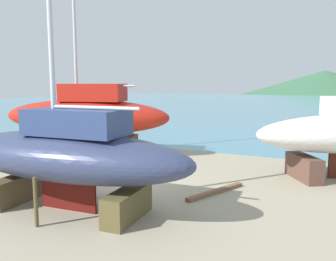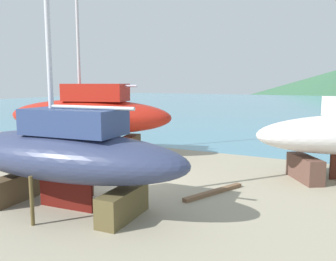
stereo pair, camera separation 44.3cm
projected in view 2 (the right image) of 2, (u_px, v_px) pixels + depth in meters
The scene contains 6 objects.
ground_plane at pixel (78, 205), 12.46m from camera, with size 44.93×44.93×0.00m, color #9E957D.
sea_water at pixel (308, 105), 70.08m from camera, with size 151.69×109.55×0.01m, color teal.
headland_hill at pixel (335, 92), 178.13m from camera, with size 142.21×142.21×21.40m, color #396746.
sailboat_large_starboard at pixel (65, 154), 11.81m from camera, with size 9.28×3.58×15.32m.
sailboat_small_center at pixel (89, 115), 21.13m from camera, with size 10.71×5.48×15.87m.
timber_short_cross at pixel (214, 192), 13.69m from camera, with size 3.12×0.23×0.15m, color brown.
Camera 2 is at (8.51, -12.44, 4.30)m, focal length 37.52 mm.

